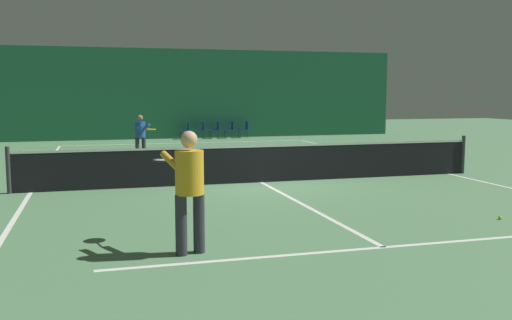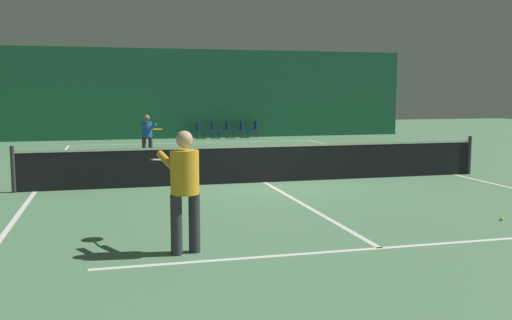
# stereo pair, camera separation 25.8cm
# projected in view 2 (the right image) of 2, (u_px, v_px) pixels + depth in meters

# --- Properties ---
(ground_plane) EXTENTS (60.00, 60.00, 0.00)m
(ground_plane) POSITION_uv_depth(u_px,v_px,m) (265.00, 182.00, 14.52)
(ground_plane) COLOR #56845B
(backdrop_curtain) EXTENTS (23.00, 0.12, 4.42)m
(backdrop_curtain) POSITION_uv_depth(u_px,v_px,m) (187.00, 94.00, 28.35)
(backdrop_curtain) COLOR #1E5B3D
(backdrop_curtain) RESTS_ON ground
(court_line_baseline_far) EXTENTS (11.00, 0.10, 0.00)m
(court_line_baseline_far) POSITION_uv_depth(u_px,v_px,m) (195.00, 143.00, 25.96)
(court_line_baseline_far) COLOR white
(court_line_baseline_far) RESTS_ON ground
(court_line_service_far) EXTENTS (8.25, 0.10, 0.00)m
(court_line_service_far) POSITION_uv_depth(u_px,v_px,m) (218.00, 156.00, 20.67)
(court_line_service_far) COLOR white
(court_line_service_far) RESTS_ON ground
(court_line_service_near) EXTENTS (8.25, 0.10, 0.00)m
(court_line_service_near) POSITION_uv_depth(u_px,v_px,m) (380.00, 248.00, 8.36)
(court_line_service_near) COLOR white
(court_line_service_near) RESTS_ON ground
(court_line_sideline_left) EXTENTS (0.10, 23.80, 0.00)m
(court_line_sideline_left) POSITION_uv_depth(u_px,v_px,m) (35.00, 192.00, 13.15)
(court_line_sideline_left) COLOR white
(court_line_sideline_left) RESTS_ON ground
(court_line_sideline_right) EXTENTS (0.10, 23.80, 0.00)m
(court_line_sideline_right) POSITION_uv_depth(u_px,v_px,m) (454.00, 175.00, 15.89)
(court_line_sideline_right) COLOR white
(court_line_sideline_right) RESTS_ON ground
(court_line_centre) EXTENTS (0.10, 12.80, 0.00)m
(court_line_centre) POSITION_uv_depth(u_px,v_px,m) (265.00, 182.00, 14.52)
(court_line_centre) COLOR white
(court_line_centre) RESTS_ON ground
(tennis_net) EXTENTS (12.00, 0.10, 1.07)m
(tennis_net) POSITION_uv_depth(u_px,v_px,m) (265.00, 162.00, 14.46)
(tennis_net) COLOR black
(tennis_net) RESTS_ON ground
(player_near) EXTENTS (0.70, 1.43, 1.75)m
(player_near) POSITION_uv_depth(u_px,v_px,m) (184.00, 182.00, 8.02)
(player_near) COLOR #2D2D38
(player_near) RESTS_ON ground
(player_far) EXTENTS (0.70, 1.32, 1.51)m
(player_far) POSITION_uv_depth(u_px,v_px,m) (148.00, 133.00, 19.69)
(player_far) COLOR #2D2D38
(player_far) RESTS_ON ground
(courtside_chair_0) EXTENTS (0.44, 0.44, 0.84)m
(courtside_chair_0) POSITION_uv_depth(u_px,v_px,m) (195.00, 129.00, 28.10)
(courtside_chair_0) COLOR #2D2D2D
(courtside_chair_0) RESTS_ON ground
(courtside_chair_1) EXTENTS (0.44, 0.44, 0.84)m
(courtside_chair_1) POSITION_uv_depth(u_px,v_px,m) (210.00, 129.00, 28.29)
(courtside_chair_1) COLOR #2D2D2D
(courtside_chair_1) RESTS_ON ground
(courtside_chair_2) EXTENTS (0.44, 0.44, 0.84)m
(courtside_chair_2) POSITION_uv_depth(u_px,v_px,m) (224.00, 129.00, 28.47)
(courtside_chair_2) COLOR #2D2D2D
(courtside_chair_2) RESTS_ON ground
(courtside_chair_3) EXTENTS (0.44, 0.44, 0.84)m
(courtside_chair_3) POSITION_uv_depth(u_px,v_px,m) (239.00, 128.00, 28.66)
(courtside_chair_3) COLOR #2D2D2D
(courtside_chair_3) RESTS_ON ground
(courtside_chair_4) EXTENTS (0.44, 0.44, 0.84)m
(courtside_chair_4) POSITION_uv_depth(u_px,v_px,m) (253.00, 128.00, 28.84)
(courtside_chair_4) COLOR #2D2D2D
(courtside_chair_4) RESTS_ON ground
(tennis_ball) EXTENTS (0.07, 0.07, 0.07)m
(tennis_ball) POSITION_uv_depth(u_px,v_px,m) (502.00, 219.00, 10.16)
(tennis_ball) COLOR #D1DB33
(tennis_ball) RESTS_ON ground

